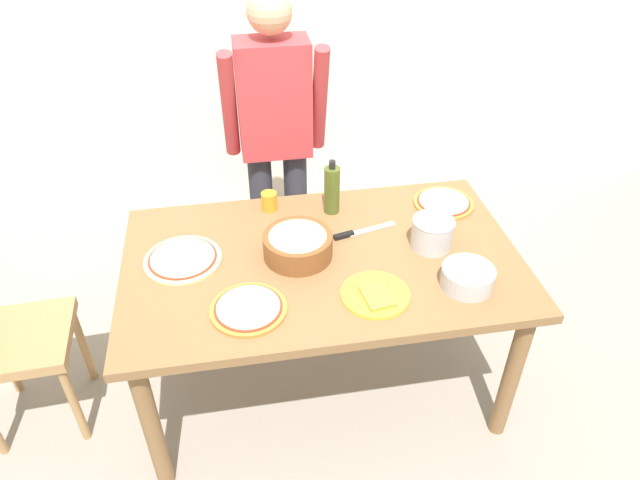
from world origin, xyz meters
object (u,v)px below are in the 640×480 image
object	(u,v)px
plate_with_slice	(375,295)
popcorn_bowl	(298,243)
pizza_raw_on_board	(183,259)
pizza_second_cooked	(248,308)
cup_orange	(269,201)
dining_table	(322,274)
steel_pot	(432,232)
mixing_bowl_steel	(467,277)
pizza_cooked_on_tray	(444,202)
person_cook	(276,135)
chef_knife	(357,232)
olive_oil_bottle	(332,190)

from	to	relation	value
plate_with_slice	popcorn_bowl	distance (m)	0.39
pizza_raw_on_board	pizza_second_cooked	world-z (taller)	same
popcorn_bowl	cup_orange	size ratio (longest dim) A/B	3.29
dining_table	plate_with_slice	distance (m)	0.32
steel_pot	mixing_bowl_steel	bearing A→B (deg)	-78.59
steel_pot	popcorn_bowl	bearing A→B (deg)	177.44
pizza_raw_on_board	pizza_cooked_on_tray	size ratio (longest dim) A/B	1.14
dining_table	popcorn_bowl	size ratio (longest dim) A/B	5.71
dining_table	pizza_cooked_on_tray	size ratio (longest dim) A/B	5.84
person_cook	cup_orange	world-z (taller)	person_cook
dining_table	pizza_cooked_on_tray	xyz separation A→B (m)	(0.62, 0.29, 0.10)
steel_pot	chef_knife	xyz separation A→B (m)	(-0.28, 0.13, -0.06)
pizza_cooked_on_tray	pizza_second_cooked	distance (m)	1.08
mixing_bowl_steel	steel_pot	distance (m)	0.27
dining_table	plate_with_slice	bearing A→B (deg)	-59.34
person_cook	cup_orange	distance (m)	0.40
popcorn_bowl	pizza_cooked_on_tray	bearing A→B (deg)	20.16
pizza_raw_on_board	mixing_bowl_steel	distance (m)	1.12
pizza_raw_on_board	olive_oil_bottle	world-z (taller)	olive_oil_bottle
olive_oil_bottle	cup_orange	xyz separation A→B (m)	(-0.27, 0.06, -0.07)
mixing_bowl_steel	cup_orange	xyz separation A→B (m)	(-0.69, 0.65, 0.00)
mixing_bowl_steel	pizza_cooked_on_tray	bearing A→B (deg)	79.29
pizza_second_cooked	pizza_raw_on_board	bearing A→B (deg)	125.84
mixing_bowl_steel	plate_with_slice	bearing A→B (deg)	-179.84
olive_oil_bottle	popcorn_bowl	bearing A→B (deg)	-123.50
olive_oil_bottle	steel_pot	size ratio (longest dim) A/B	1.48
pizza_raw_on_board	steel_pot	bearing A→B (deg)	-3.87
pizza_cooked_on_tray	cup_orange	world-z (taller)	cup_orange
cup_orange	steel_pot	bearing A→B (deg)	-31.01
pizza_second_cooked	mixing_bowl_steel	bearing A→B (deg)	-0.24
pizza_cooked_on_tray	popcorn_bowl	xyz separation A→B (m)	(-0.71, -0.26, 0.05)
pizza_second_cooked	cup_orange	size ratio (longest dim) A/B	3.31
pizza_raw_on_board	steel_pot	xyz separation A→B (m)	(1.01, -0.07, 0.06)
plate_with_slice	cup_orange	world-z (taller)	cup_orange
pizza_cooked_on_tray	plate_with_slice	xyz separation A→B (m)	(-0.46, -0.55, -0.00)
popcorn_bowl	chef_knife	world-z (taller)	popcorn_bowl
mixing_bowl_steel	chef_knife	size ratio (longest dim) A/B	0.70
dining_table	pizza_raw_on_board	world-z (taller)	pizza_raw_on_board
pizza_second_cooked	chef_knife	size ratio (longest dim) A/B	0.98
cup_orange	olive_oil_bottle	bearing A→B (deg)	-12.66
pizza_cooked_on_tray	popcorn_bowl	bearing A→B (deg)	-159.84
olive_oil_bottle	chef_knife	world-z (taller)	olive_oil_bottle
dining_table	steel_pot	distance (m)	0.48
person_cook	pizza_cooked_on_tray	distance (m)	0.87
chef_knife	pizza_second_cooked	bearing A→B (deg)	-141.42
olive_oil_bottle	chef_knife	xyz separation A→B (m)	(0.08, -0.19, -0.11)
pizza_second_cooked	popcorn_bowl	world-z (taller)	popcorn_bowl
olive_oil_bottle	cup_orange	bearing A→B (deg)	167.34
pizza_cooked_on_tray	mixing_bowl_steel	size ratio (longest dim) A/B	1.37
dining_table	mixing_bowl_steel	bearing A→B (deg)	-27.11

